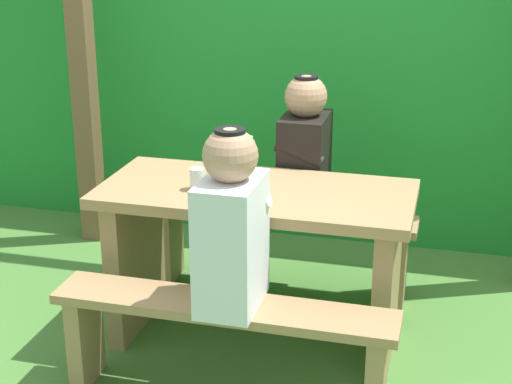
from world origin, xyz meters
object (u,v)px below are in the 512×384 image
(bottle_right, at_px, (222,174))
(picnic_table, at_px, (256,239))
(bench_far, at_px, (281,234))
(drinking_glass, at_px, (197,179))
(person_white_shirt, at_px, (231,226))
(cell_phone, at_px, (238,177))
(person_black_coat, at_px, (305,152))
(bench_near, at_px, (223,331))
(bottle_left, at_px, (249,167))

(bottle_right, bearing_deg, picnic_table, 40.89)
(bench_far, bearing_deg, drinking_glass, -112.94)
(bench_far, xyz_separation_m, person_white_shirt, (0.04, -1.03, 0.46))
(bench_far, bearing_deg, cell_phone, -106.18)
(person_white_shirt, distance_m, person_black_coat, 1.03)
(bench_near, relative_size, bottle_right, 6.34)
(bottle_left, bearing_deg, cell_phone, 125.99)
(bottle_right, bearing_deg, person_black_coat, 68.85)
(cell_phone, bearing_deg, bench_far, 53.95)
(picnic_table, relative_size, bench_near, 1.00)
(bottle_left, height_order, bottle_right, bottle_left)
(bench_near, height_order, bottle_right, bottle_right)
(bench_far, distance_m, person_white_shirt, 1.13)
(picnic_table, height_order, person_black_coat, person_black_coat)
(bench_near, xyz_separation_m, bottle_left, (-0.03, 0.51, 0.53))
(drinking_glass, relative_size, bottle_right, 0.44)
(person_black_coat, bearing_deg, person_white_shirt, -94.43)
(picnic_table, relative_size, cell_phone, 10.00)
(cell_phone, bearing_deg, bottle_right, -111.54)
(person_black_coat, bearing_deg, bench_far, 178.37)
(picnic_table, bearing_deg, cell_phone, 135.49)
(bottle_left, bearing_deg, picnic_table, 13.88)
(drinking_glass, bearing_deg, picnic_table, 16.47)
(person_black_coat, distance_m, bottle_right, 0.67)
(bench_near, bearing_deg, bottle_left, 93.18)
(picnic_table, bearing_deg, bench_near, -90.00)
(bench_near, xyz_separation_m, person_white_shirt, (0.04, 0.00, 0.46))
(person_black_coat, height_order, bottle_left, person_black_coat)
(person_white_shirt, bearing_deg, bench_far, 92.07)
(picnic_table, bearing_deg, bottle_right, -139.11)
(picnic_table, relative_size, drinking_glass, 14.38)
(bottle_left, relative_size, bottle_right, 1.10)
(bottle_left, xyz_separation_m, bottle_right, (-0.09, -0.10, -0.01))
(cell_phone, bearing_deg, picnic_table, -64.38)
(cell_phone, bearing_deg, person_black_coat, 39.78)
(person_white_shirt, relative_size, person_black_coat, 1.00)
(bench_near, distance_m, person_white_shirt, 0.46)
(picnic_table, bearing_deg, drinking_glass, -163.53)
(bench_near, height_order, person_white_shirt, person_white_shirt)
(picnic_table, height_order, cell_phone, cell_phone)
(person_black_coat, xyz_separation_m, bottle_left, (-0.14, -0.52, 0.07))
(bench_far, height_order, drinking_glass, drinking_glass)
(bench_near, bearing_deg, person_black_coat, 83.53)
(bottle_left, bearing_deg, person_black_coat, 74.42)
(person_black_coat, xyz_separation_m, cell_phone, (-0.23, -0.40, -0.02))
(picnic_table, xyz_separation_m, bench_near, (0.00, -0.52, -0.19))
(drinking_glass, xyz_separation_m, cell_phone, (0.13, 0.19, -0.04))
(picnic_table, bearing_deg, person_black_coat, 77.19)
(picnic_table, xyz_separation_m, bottle_right, (-0.12, -0.11, 0.34))
(bench_near, distance_m, person_black_coat, 1.13)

